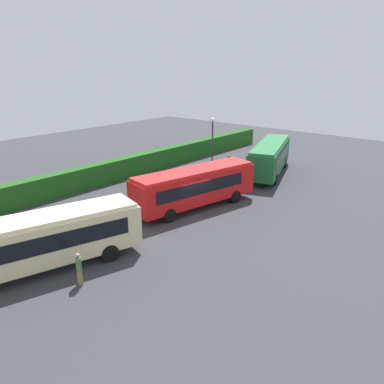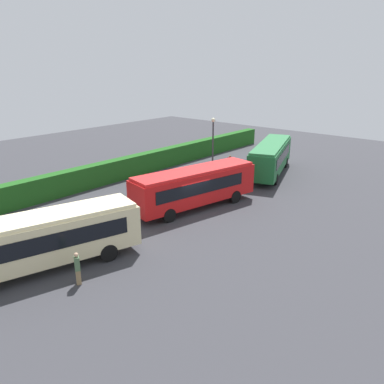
{
  "view_description": "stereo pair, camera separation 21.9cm",
  "coord_description": "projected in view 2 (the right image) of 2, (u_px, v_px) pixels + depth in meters",
  "views": [
    {
      "loc": [
        -19.81,
        -17.01,
        10.43
      ],
      "look_at": [
        0.97,
        0.55,
        1.24
      ],
      "focal_mm": 35.65,
      "sensor_mm": 36.0,
      "label": 1
    },
    {
      "loc": [
        -19.67,
        -17.17,
        10.43
      ],
      "look_at": [
        0.97,
        0.55,
        1.24
      ],
      "focal_mm": 35.65,
      "sensor_mm": 36.0,
      "label": 2
    }
  ],
  "objects": [
    {
      "name": "lamppost",
      "position": [
        213.0,
        143.0,
        33.92
      ],
      "size": [
        0.36,
        0.36,
        5.93
      ],
      "color": "#38383D",
      "rests_on": "ground_plane"
    },
    {
      "name": "person_center",
      "position": [
        77.0,
        268.0,
        18.72
      ],
      "size": [
        0.41,
        0.46,
        1.73
      ],
      "rotation": [
        0.0,
        0.0,
        5.76
      ],
      "color": "olive",
      "rests_on": "ground_plane"
    },
    {
      "name": "person_right",
      "position": [
        230.0,
        163.0,
        38.64
      ],
      "size": [
        0.49,
        0.42,
        1.65
      ],
      "rotation": [
        0.0,
        0.0,
        1.09
      ],
      "color": "#334C8C",
      "rests_on": "ground_plane"
    },
    {
      "name": "bus_green",
      "position": [
        271.0,
        156.0,
        37.26
      ],
      "size": [
        10.7,
        5.84,
        3.13
      ],
      "rotation": [
        0.0,
        0.0,
        0.34
      ],
      "color": "#19602D",
      "rests_on": "ground_plane"
    },
    {
      "name": "bus_red",
      "position": [
        195.0,
        186.0,
        28.52
      ],
      "size": [
        10.48,
        4.37,
        3.03
      ],
      "rotation": [
        0.0,
        0.0,
        -0.2
      ],
      "color": "red",
      "rests_on": "ground_plane"
    },
    {
      "name": "ground_plane",
      "position": [
        189.0,
        213.0,
        28.07
      ],
      "size": [
        76.85,
        76.85,
        0.0
      ],
      "primitive_type": "plane",
      "color": "#38383D"
    },
    {
      "name": "hedge_row",
      "position": [
        100.0,
        174.0,
        34.32
      ],
      "size": [
        50.43,
        1.08,
        1.96
      ],
      "primitive_type": "cube",
      "color": "#1F581B",
      "rests_on": "ground_plane"
    },
    {
      "name": "bus_cream",
      "position": [
        40.0,
        239.0,
        19.86
      ],
      "size": [
        10.71,
        5.19,
        3.02
      ],
      "rotation": [
        0.0,
        0.0,
        2.87
      ],
      "color": "beige",
      "rests_on": "ground_plane"
    }
  ]
}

